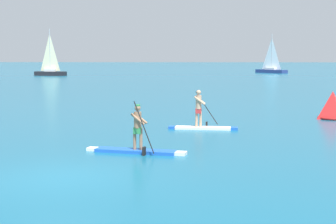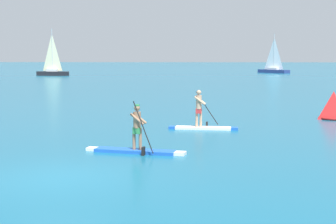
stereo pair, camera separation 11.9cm
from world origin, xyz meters
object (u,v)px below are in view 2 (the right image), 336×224
(paddleboarder_mid_center, at_px, (136,143))
(sailboat_left_horizon, at_px, (53,69))
(paddleboarder_far_right, at_px, (202,121))
(race_marker_buoy, at_px, (333,106))
(sailboat_right_horizon, at_px, (274,68))

(paddleboarder_mid_center, height_order, sailboat_left_horizon, sailboat_left_horizon)
(paddleboarder_far_right, bearing_deg, sailboat_left_horizon, 116.57)
(race_marker_buoy, bearing_deg, sailboat_left_horizon, 119.09)
(paddleboarder_far_right, xyz_separation_m, sailboat_left_horizon, (-23.68, 59.21, 0.64))
(race_marker_buoy, distance_m, sailboat_left_horizon, 63.03)
(paddleboarder_far_right, height_order, sailboat_left_horizon, sailboat_left_horizon)
(paddleboarder_mid_center, distance_m, sailboat_right_horizon, 81.14)
(paddleboarder_far_right, bearing_deg, paddleboarder_mid_center, -107.16)
(sailboat_right_horizon, bearing_deg, paddleboarder_mid_center, -52.64)
(sailboat_left_horizon, bearing_deg, sailboat_right_horizon, -148.12)
(paddleboarder_mid_center, xyz_separation_m, race_marker_buoy, (9.31, 9.94, 0.33))
(paddleboarder_mid_center, height_order, paddleboarder_far_right, paddleboarder_mid_center)
(sailboat_left_horizon, distance_m, sailboat_right_horizon, 40.44)
(paddleboarder_mid_center, distance_m, race_marker_buoy, 13.62)
(paddleboarder_mid_center, xyz_separation_m, paddleboarder_far_right, (2.34, 5.82, 0.04))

